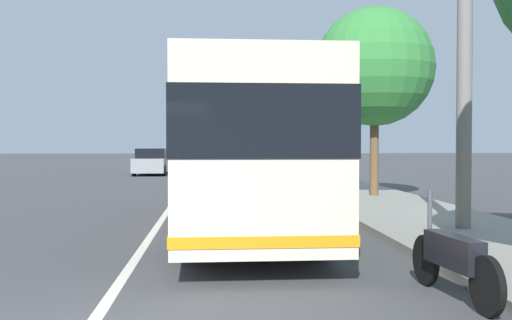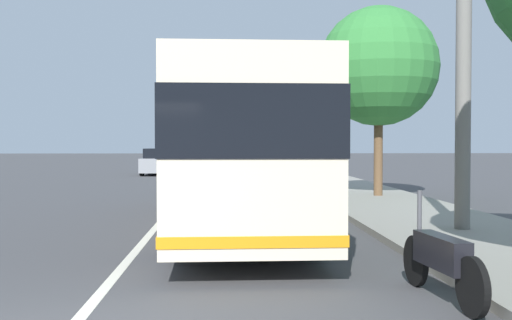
{
  "view_description": "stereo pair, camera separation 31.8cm",
  "coord_description": "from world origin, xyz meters",
  "px_view_note": "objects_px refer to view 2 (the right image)",
  "views": [
    {
      "loc": [
        -5.75,
        -1.28,
        1.91
      ],
      "look_at": [
        9.66,
        -2.32,
        1.49
      ],
      "focal_mm": 44.31,
      "sensor_mm": 36.0,
      "label": 1
    },
    {
      "loc": [
        -5.76,
        -1.6,
        1.91
      ],
      "look_at": [
        9.66,
        -2.32,
        1.49
      ],
      "focal_mm": 44.31,
      "sensor_mm": 36.0,
      "label": 2
    }
  ],
  "objects_px": {
    "roadside_tree_mid_block": "(379,67)",
    "car_side_street": "(160,162)",
    "car_oncoming": "(226,165)",
    "coach_bus": "(237,146)",
    "utility_pole": "(463,73)",
    "motorcycle_mid_row": "(441,260)"
  },
  "relations": [
    {
      "from": "roadside_tree_mid_block",
      "to": "motorcycle_mid_row",
      "type": "bearing_deg",
      "value": 169.46
    },
    {
      "from": "motorcycle_mid_row",
      "to": "car_oncoming",
      "type": "xyz_separation_m",
      "value": [
        26.4,
        2.59,
        0.21
      ]
    },
    {
      "from": "motorcycle_mid_row",
      "to": "car_side_street",
      "type": "xyz_separation_m",
      "value": [
        30.79,
        6.6,
        0.25
      ]
    },
    {
      "from": "car_side_street",
      "to": "utility_pole",
      "type": "distance_m",
      "value": 27.17
    },
    {
      "from": "car_oncoming",
      "to": "car_side_street",
      "type": "bearing_deg",
      "value": 44.07
    },
    {
      "from": "car_oncoming",
      "to": "motorcycle_mid_row",
      "type": "bearing_deg",
      "value": -172.77
    },
    {
      "from": "motorcycle_mid_row",
      "to": "car_side_street",
      "type": "relative_size",
      "value": 0.47
    },
    {
      "from": "motorcycle_mid_row",
      "to": "utility_pole",
      "type": "distance_m",
      "value": 6.37
    },
    {
      "from": "car_oncoming",
      "to": "roadside_tree_mid_block",
      "type": "height_order",
      "value": "roadside_tree_mid_block"
    },
    {
      "from": "roadside_tree_mid_block",
      "to": "car_side_street",
      "type": "bearing_deg",
      "value": 27.78
    },
    {
      "from": "car_side_street",
      "to": "roadside_tree_mid_block",
      "type": "bearing_deg",
      "value": 29.02
    },
    {
      "from": "car_side_street",
      "to": "car_oncoming",
      "type": "bearing_deg",
      "value": 43.68
    },
    {
      "from": "coach_bus",
      "to": "motorcycle_mid_row",
      "type": "xyz_separation_m",
      "value": [
        -6.99,
        -2.36,
        -1.35
      ]
    },
    {
      "from": "coach_bus",
      "to": "car_oncoming",
      "type": "height_order",
      "value": "coach_bus"
    },
    {
      "from": "motorcycle_mid_row",
      "to": "roadside_tree_mid_block",
      "type": "bearing_deg",
      "value": -16.16
    },
    {
      "from": "coach_bus",
      "to": "car_oncoming",
      "type": "xyz_separation_m",
      "value": [
        19.42,
        0.23,
        -1.14
      ]
    },
    {
      "from": "coach_bus",
      "to": "utility_pole",
      "type": "xyz_separation_m",
      "value": [
        -1.76,
        -4.61,
        1.5
      ]
    },
    {
      "from": "utility_pole",
      "to": "car_oncoming",
      "type": "bearing_deg",
      "value": 12.88
    },
    {
      "from": "car_oncoming",
      "to": "coach_bus",
      "type": "bearing_deg",
      "value": -177.69
    },
    {
      "from": "car_oncoming",
      "to": "utility_pole",
      "type": "bearing_deg",
      "value": -165.49
    },
    {
      "from": "utility_pole",
      "to": "motorcycle_mid_row",
      "type": "bearing_deg",
      "value": 156.73
    },
    {
      "from": "car_side_street",
      "to": "utility_pole",
      "type": "relative_size",
      "value": 0.7
    }
  ]
}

